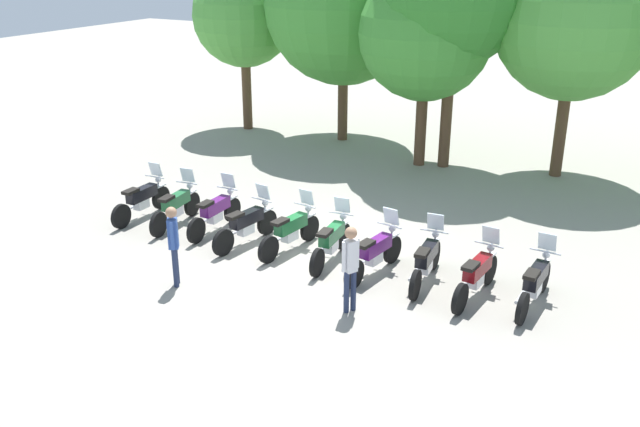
# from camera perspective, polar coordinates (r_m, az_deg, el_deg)

# --- Properties ---
(ground_plane) EXTENTS (80.00, 80.00, 0.00)m
(ground_plane) POSITION_cam_1_polar(r_m,az_deg,el_deg) (15.97, -0.85, -3.59)
(ground_plane) COLOR gray
(motorcycle_0) EXTENTS (0.62, 2.19, 1.37)m
(motorcycle_0) POSITION_cam_1_polar(r_m,az_deg,el_deg) (18.61, -14.52, 1.16)
(motorcycle_0) COLOR black
(motorcycle_0) RESTS_ON ground_plane
(motorcycle_1) EXTENTS (0.62, 2.19, 1.37)m
(motorcycle_1) POSITION_cam_1_polar(r_m,az_deg,el_deg) (17.92, -11.83, 0.60)
(motorcycle_1) COLOR black
(motorcycle_1) RESTS_ON ground_plane
(motorcycle_2) EXTENTS (0.62, 2.19, 1.37)m
(motorcycle_2) POSITION_cam_1_polar(r_m,az_deg,el_deg) (17.35, -8.66, 0.13)
(motorcycle_2) COLOR black
(motorcycle_2) RESTS_ON ground_plane
(motorcycle_3) EXTENTS (0.68, 2.18, 1.37)m
(motorcycle_3) POSITION_cam_1_polar(r_m,az_deg,el_deg) (16.52, -6.09, -0.87)
(motorcycle_3) COLOR black
(motorcycle_3) RESTS_ON ground_plane
(motorcycle_4) EXTENTS (0.67, 2.18, 1.37)m
(motorcycle_4) POSITION_cam_1_polar(r_m,az_deg,el_deg) (16.09, -2.44, -1.39)
(motorcycle_4) COLOR black
(motorcycle_4) RESTS_ON ground_plane
(motorcycle_5) EXTENTS (0.62, 2.19, 1.37)m
(motorcycle_5) POSITION_cam_1_polar(r_m,az_deg,el_deg) (15.53, 0.96, -2.24)
(motorcycle_5) COLOR black
(motorcycle_5) RESTS_ON ground_plane
(motorcycle_6) EXTENTS (0.68, 2.18, 1.37)m
(motorcycle_6) POSITION_cam_1_polar(r_m,az_deg,el_deg) (14.98, 4.59, -3.23)
(motorcycle_6) COLOR black
(motorcycle_6) RESTS_ON ground_plane
(motorcycle_7) EXTENTS (0.62, 2.19, 1.37)m
(motorcycle_7) POSITION_cam_1_polar(r_m,az_deg,el_deg) (14.75, 8.79, -3.85)
(motorcycle_7) COLOR black
(motorcycle_7) RESTS_ON ground_plane
(motorcycle_8) EXTENTS (0.63, 2.19, 1.37)m
(motorcycle_8) POSITION_cam_1_polar(r_m,az_deg,el_deg) (14.34, 12.85, -4.93)
(motorcycle_8) COLOR black
(motorcycle_8) RESTS_ON ground_plane
(motorcycle_9) EXTENTS (0.62, 2.19, 1.37)m
(motorcycle_9) POSITION_cam_1_polar(r_m,az_deg,el_deg) (14.31, 17.39, -5.47)
(motorcycle_9) COLOR black
(motorcycle_9) RESTS_ON ground_plane
(person_0) EXTENTS (0.32, 0.38, 1.77)m
(person_0) POSITION_cam_1_polar(r_m,az_deg,el_deg) (14.57, -12.05, -2.13)
(person_0) COLOR #232D4C
(person_0) RESTS_ON ground_plane
(person_1) EXTENTS (0.32, 0.39, 1.79)m
(person_1) POSITION_cam_1_polar(r_m,az_deg,el_deg) (13.25, 2.54, -4.05)
(person_1) COLOR #232D4C
(person_1) RESTS_ON ground_plane
(tree_0) EXTENTS (3.81, 3.81, 6.20)m
(tree_0) POSITION_cam_1_polar(r_m,az_deg,el_deg) (26.58, -6.33, 15.99)
(tree_0) COLOR brown
(tree_0) RESTS_ON ground_plane
(tree_1) EXTENTS (5.56, 5.56, 7.60)m
(tree_1) POSITION_cam_1_polar(r_m,az_deg,el_deg) (24.78, 2.00, 16.96)
(tree_1) COLOR brown
(tree_1) RESTS_ON ground_plane
(tree_2) EXTENTS (4.16, 4.16, 6.29)m
(tree_2) POSITION_cam_1_polar(r_m,az_deg,el_deg) (21.99, 8.77, 14.54)
(tree_2) COLOR brown
(tree_2) RESTS_ON ground_plane
(tree_4) EXTENTS (4.66, 4.66, 7.04)m
(tree_4) POSITION_cam_1_polar(r_m,az_deg,el_deg) (21.85, 20.38, 14.79)
(tree_4) COLOR brown
(tree_4) RESTS_ON ground_plane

